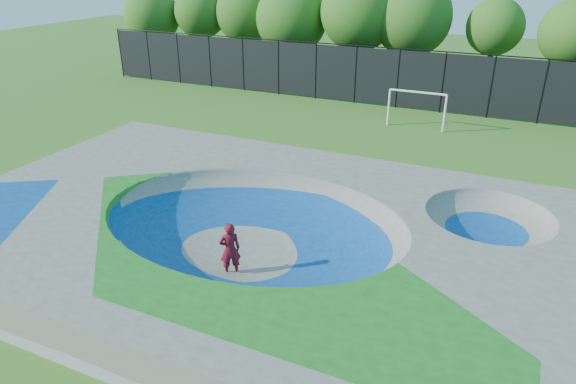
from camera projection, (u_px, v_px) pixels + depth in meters
name	position (u px, v px, depth m)	size (l,w,h in m)	color
ground	(253.00, 252.00, 18.38)	(120.00, 120.00, 0.00)	#35661C
skate_deck	(253.00, 234.00, 18.06)	(22.00, 14.00, 1.50)	gray
skater	(230.00, 249.00, 16.69)	(0.70, 0.46, 1.91)	red
skateboard	(231.00, 273.00, 17.09)	(0.78, 0.22, 0.05)	black
soccer_goal	(417.00, 103.00, 30.74)	(3.49, 0.12, 2.30)	white
fence	(398.00, 77.00, 34.82)	(48.09, 0.09, 4.04)	black
treeline	(420.00, 21.00, 37.67)	(53.82, 7.36, 8.77)	#4D3526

